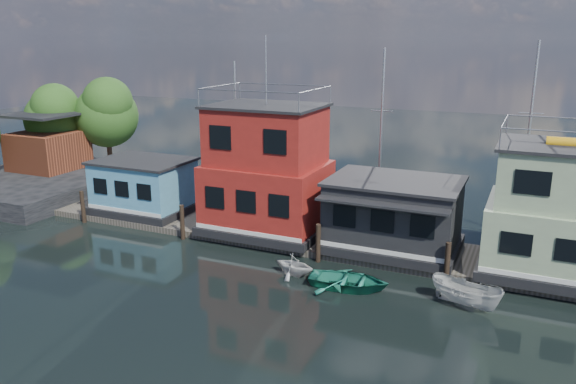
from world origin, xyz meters
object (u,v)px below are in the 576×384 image
at_px(houseboat_blue, 144,186).
at_px(houseboat_dark, 394,215).
at_px(houseboat_green, 572,215).
at_px(dinghy_teal, 349,281).
at_px(houseboat_red, 267,172).
at_px(dinghy_white, 294,265).
at_px(motorboat, 466,294).

bearing_deg(houseboat_blue, houseboat_dark, -0.06).
bearing_deg(houseboat_green, houseboat_blue, -180.00).
height_order(houseboat_blue, dinghy_teal, houseboat_blue).
bearing_deg(houseboat_blue, dinghy_teal, -18.03).
relative_size(houseboat_red, houseboat_dark, 1.60).
distance_m(houseboat_red, houseboat_green, 17.01).
height_order(houseboat_dark, dinghy_white, houseboat_dark).
height_order(motorboat, dinghy_white, motorboat).
distance_m(houseboat_red, dinghy_teal, 9.71).
bearing_deg(motorboat, houseboat_red, 87.77).
bearing_deg(houseboat_dark, houseboat_red, 179.86).
bearing_deg(houseboat_green, motorboat, -129.62).
relative_size(houseboat_blue, motorboat, 1.82).
height_order(houseboat_dark, dinghy_teal, houseboat_dark).
xyz_separation_m(houseboat_green, dinghy_teal, (-9.84, -5.42, -3.13)).
bearing_deg(houseboat_red, houseboat_green, 0.00).
bearing_deg(houseboat_red, houseboat_blue, -180.00).
bearing_deg(dinghy_white, dinghy_teal, -88.63).
bearing_deg(houseboat_dark, dinghy_white, -128.45).
relative_size(houseboat_dark, dinghy_white, 3.26).
relative_size(houseboat_red, dinghy_white, 5.22).
height_order(houseboat_red, motorboat, houseboat_red).
height_order(houseboat_blue, motorboat, houseboat_blue).
height_order(houseboat_green, dinghy_teal, houseboat_green).
bearing_deg(houseboat_dark, houseboat_blue, 179.94).
distance_m(houseboat_dark, motorboat, 7.19).
height_order(houseboat_blue, dinghy_white, houseboat_blue).
bearing_deg(dinghy_white, motorboat, -82.21).
height_order(houseboat_blue, houseboat_red, houseboat_red).
relative_size(houseboat_dark, dinghy_teal, 1.84).
bearing_deg(motorboat, houseboat_blue, 96.70).
distance_m(houseboat_green, dinghy_white, 14.23).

